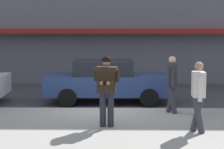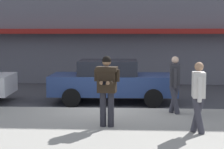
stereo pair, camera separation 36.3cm
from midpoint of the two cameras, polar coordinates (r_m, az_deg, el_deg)
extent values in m
plane|color=#3D3D42|center=(12.19, -2.12, -5.56)|extent=(80.00, 80.00, 0.00)
cube|color=#99968E|center=(9.39, 3.12, -8.73)|extent=(32.00, 5.30, 0.14)
cube|color=silver|center=(12.23, 2.60, -5.51)|extent=(28.00, 0.12, 0.01)
cube|color=maroon|center=(18.07, 2.08, 6.59)|extent=(26.60, 0.70, 0.24)
cube|color=navy|center=(13.54, -1.29, -1.49)|extent=(4.52, 1.88, 0.70)
cube|color=black|center=(13.47, -2.06, 1.08)|extent=(2.09, 1.67, 0.52)
cylinder|color=black|center=(14.47, 4.34, -2.41)|extent=(0.64, 0.23, 0.64)
cylinder|color=black|center=(12.78, 4.89, -3.57)|extent=(0.64, 0.23, 0.64)
cylinder|color=black|center=(14.53, -6.71, -2.39)|extent=(0.64, 0.23, 0.64)
cylinder|color=black|center=(12.86, -7.62, -3.54)|extent=(0.64, 0.23, 0.64)
cylinder|color=#23232B|center=(9.51, -1.32, -5.38)|extent=(0.16, 0.16, 0.88)
cylinder|color=#23232B|center=(9.54, -2.51, -5.34)|extent=(0.16, 0.16, 0.88)
cube|color=black|center=(9.40, -1.93, -0.82)|extent=(0.49, 0.35, 0.64)
cube|color=black|center=(9.37, -1.94, 0.82)|extent=(0.56, 0.40, 0.12)
cylinder|color=black|center=(9.35, -0.30, -0.18)|extent=(0.11, 0.11, 0.30)
cylinder|color=black|center=(9.22, -1.18, -1.20)|extent=(0.13, 0.31, 0.10)
sphere|color=#8C6647|center=(9.10, -1.73, -1.31)|extent=(0.10, 0.10, 0.10)
cylinder|color=black|center=(9.43, -3.55, -0.13)|extent=(0.11, 0.11, 0.30)
cylinder|color=black|center=(9.27, -3.00, -1.17)|extent=(0.13, 0.31, 0.10)
sphere|color=#8C6647|center=(9.12, -2.74, -1.29)|extent=(0.10, 0.10, 0.10)
cube|color=black|center=(9.07, -2.28, -1.33)|extent=(0.09, 0.15, 0.07)
sphere|color=#8C6647|center=(9.32, -1.97, 1.96)|extent=(0.22, 0.22, 0.22)
sphere|color=black|center=(9.32, -1.97, 2.15)|extent=(0.23, 0.23, 0.23)
cylinder|color=#33333D|center=(9.11, 11.91, -6.10)|extent=(0.33, 0.17, 0.87)
cylinder|color=#33333D|center=(9.28, 11.75, -5.86)|extent=(0.33, 0.17, 0.87)
cube|color=silver|center=(9.07, 11.93, -1.47)|extent=(0.30, 0.43, 0.60)
cylinder|color=silver|center=(8.83, 12.15, -2.20)|extent=(0.10, 0.10, 0.58)
cylinder|color=silver|center=(9.32, 11.71, -1.75)|extent=(0.10, 0.10, 0.58)
sphere|color=tan|center=(9.02, 12.00, 1.24)|extent=(0.21, 0.21, 0.21)
cylinder|color=#33333D|center=(11.17, 8.20, -3.74)|extent=(0.33, 0.17, 0.87)
cylinder|color=#33333D|center=(11.34, 8.14, -3.58)|extent=(0.33, 0.17, 0.87)
cube|color=#2D2D33|center=(11.15, 8.23, 0.03)|extent=(0.30, 0.43, 0.60)
cylinder|color=#2D2D33|center=(10.91, 8.32, -0.53)|extent=(0.10, 0.10, 0.58)
cylinder|color=#2D2D33|center=(11.41, 8.13, -0.23)|extent=(0.10, 0.10, 0.58)
sphere|color=beige|center=(11.11, 8.26, 2.24)|extent=(0.21, 0.21, 0.21)
cube|color=brown|center=(11.47, 8.20, -0.80)|extent=(0.13, 0.25, 0.32)
camera|label=1|loc=(0.18, -91.13, -0.12)|focal=60.00mm
camera|label=2|loc=(0.18, 88.87, 0.12)|focal=60.00mm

